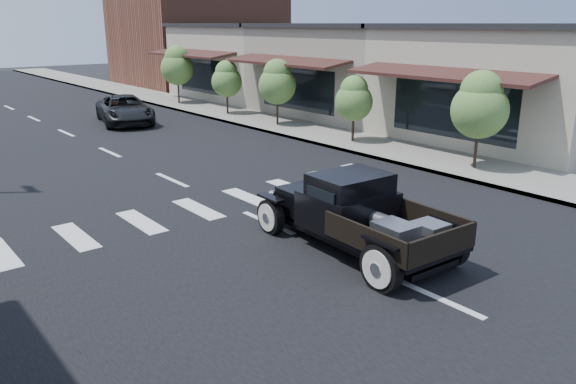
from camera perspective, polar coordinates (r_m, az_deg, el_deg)
ground at (r=12.33m, az=3.56°, el=-5.69°), size 120.00×120.00×0.00m
road at (r=25.07m, az=-20.20°, el=4.96°), size 14.00×80.00×0.02m
road_markings at (r=20.49m, az=-15.58°, el=2.88°), size 12.00×60.00×0.06m
sidewalk_right at (r=28.83m, az=-4.01°, el=7.50°), size 3.00×80.00×0.15m
storefront_near at (r=25.99m, az=22.90°, el=10.07°), size 10.00×9.00×4.50m
storefront_mid at (r=31.30m, az=8.12°, el=12.12°), size 10.00×9.00×4.50m
storefront_far at (r=38.02m, az=-2.02°, el=13.07°), size 10.00×9.00×4.50m
far_building_right at (r=46.60m, az=-9.18°, el=15.10°), size 11.00×10.00×7.00m
small_tree_a at (r=19.20m, az=18.78°, el=6.79°), size 1.82×1.82×3.03m
small_tree_b at (r=22.72m, az=6.67°, el=8.31°), size 1.50×1.50×2.51m
small_tree_c at (r=26.39m, az=-1.10°, el=10.02°), size 1.74×1.74×2.89m
small_tree_d at (r=29.90m, az=-6.23°, el=10.47°), size 1.58×1.58×2.63m
small_tree_e at (r=34.48m, az=-11.15°, el=11.56°), size 1.92×1.92×3.21m
hotrod_pickup at (r=11.97m, az=6.96°, el=-2.13°), size 2.51×5.01×1.70m
second_car at (r=28.59m, az=-16.26°, el=8.01°), size 3.32×5.22×1.34m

